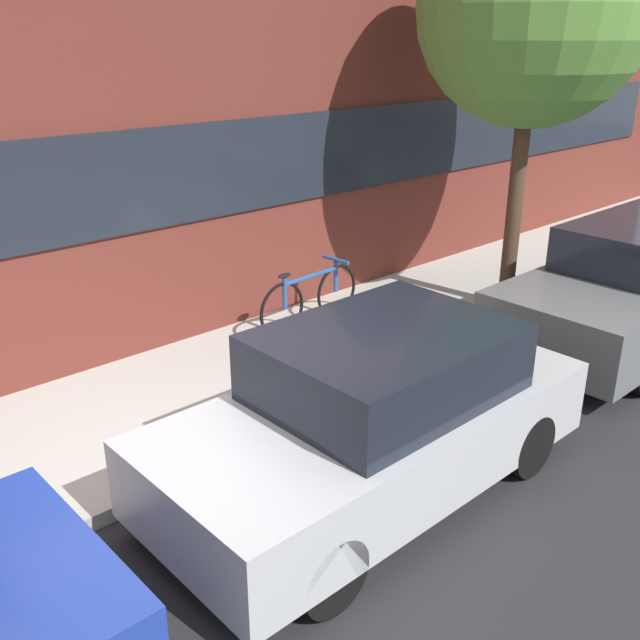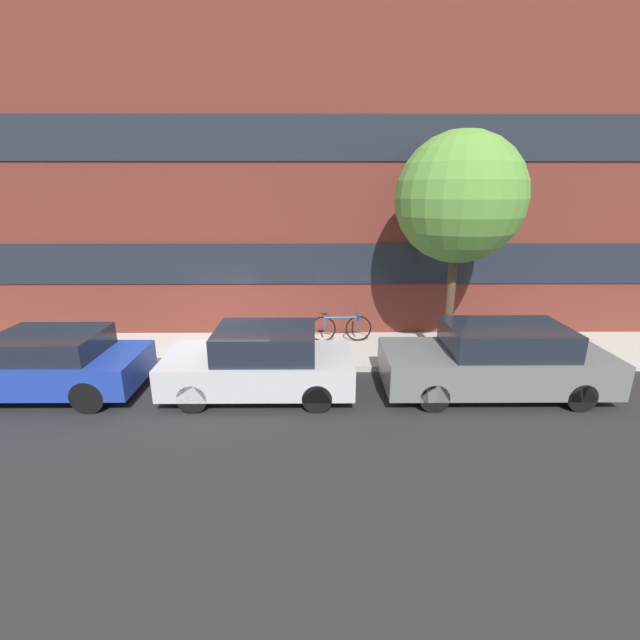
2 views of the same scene
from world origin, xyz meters
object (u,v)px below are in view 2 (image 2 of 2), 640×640
object	(u,v)px
fire_hydrant	(98,345)
bicycle	(341,327)
parked_car_blue	(47,364)
parked_car_silver	(261,362)
parked_car_grey	(496,361)
street_tree	(459,199)

from	to	relation	value
fire_hydrant	bicycle	size ratio (longest dim) A/B	0.40
parked_car_blue	parked_car_silver	bearing A→B (deg)	-180.00
parked_car_grey	street_tree	bearing A→B (deg)	-70.04
street_tree	fire_hydrant	bearing A→B (deg)	179.28
parked_car_grey	fire_hydrant	xyz separation A→B (m)	(-9.00, 1.67, -0.25)
bicycle	street_tree	world-z (taller)	street_tree
parked_car_silver	parked_car_grey	bearing A→B (deg)	-180.00
fire_hydrant	bicycle	xyz separation A→B (m)	(5.96, 1.12, 0.06)
parked_car_blue	parked_car_grey	bearing A→B (deg)	-180.00
parked_car_silver	street_tree	size ratio (longest dim) A/B	0.74
parked_car_blue	fire_hydrant	bearing A→B (deg)	-96.67
fire_hydrant	street_tree	bearing A→B (deg)	-0.72
parked_car_silver	street_tree	world-z (taller)	street_tree
parked_car_blue	parked_car_grey	size ratio (longest dim) A/B	0.85
parked_car_blue	fire_hydrant	xyz separation A→B (m)	(0.20, 1.67, -0.21)
parked_car_silver	bicycle	size ratio (longest dim) A/B	2.28
parked_car_silver	parked_car_grey	xyz separation A→B (m)	(4.83, 0.00, 0.03)
parked_car_grey	bicycle	world-z (taller)	parked_car_grey
parked_car_blue	bicycle	size ratio (longest dim) A/B	2.31
bicycle	street_tree	bearing A→B (deg)	-29.47
parked_car_silver	fire_hydrant	xyz separation A→B (m)	(-4.17, 1.67, -0.22)
parked_car_silver	street_tree	bearing A→B (deg)	-159.88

